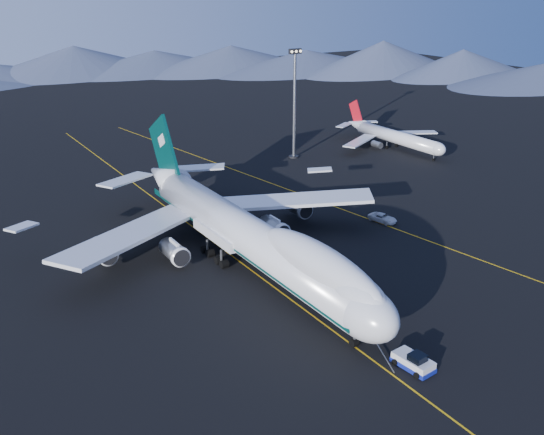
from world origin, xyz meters
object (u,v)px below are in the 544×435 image
service_van (383,218)px  boeing_747 (248,234)px  pushback_tug (413,363)px  second_jet (393,136)px  floodlight_mast (294,104)px

service_van → boeing_747: bearing=174.0°
pushback_tug → second_jet: (68.69, 77.74, 2.58)m
boeing_747 → service_van: boeing_747 is taller
boeing_747 → second_jet: bearing=31.5°
pushback_tug → floodlight_mast: 94.27m
service_van → floodlight_mast: bearing=64.0°
second_jet → floodlight_mast: size_ratio=1.38×
pushback_tug → service_van: (28.83, 37.40, 0.09)m
boeing_747 → floodlight_mast: bearing=49.5°
floodlight_mast → pushback_tug: bearing=-115.5°
service_van → floodlight_mast: (11.28, 46.86, 13.19)m
second_jet → service_van: bearing=-116.1°
second_jet → service_van: second_jet is taller
boeing_747 → second_jet: size_ratio=1.90×
pushback_tug → floodlight_mast: size_ratio=0.19×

